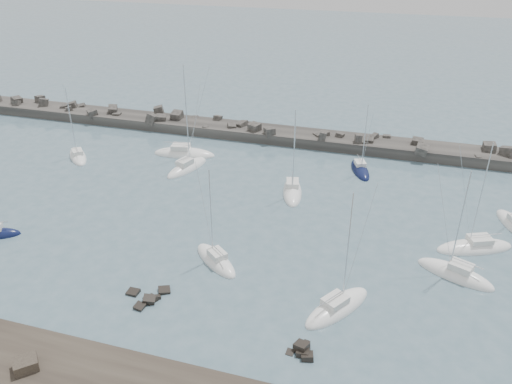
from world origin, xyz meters
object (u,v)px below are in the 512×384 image
sailboat_6 (292,192)px  sailboat_11 (474,248)px  sailboat_8 (360,170)px  sailboat_1 (78,157)px  sailboat_5 (216,261)px  sailboat_7 (337,308)px  sailboat_4 (184,154)px  sailboat_9 (455,275)px  sailboat_3 (187,168)px

sailboat_6 → sailboat_11: 25.47m
sailboat_8 → sailboat_1: bearing=-169.9°
sailboat_5 → sailboat_7: (14.66, -4.09, -0.01)m
sailboat_4 → sailboat_9: (42.49, -22.11, 0.01)m
sailboat_7 → sailboat_8: 33.57m
sailboat_1 → sailboat_9: bearing=-15.2°
sailboat_4 → sailboat_8: sailboat_4 is taller
sailboat_11 → sailboat_7: bearing=-132.6°
sailboat_8 → sailboat_11: bearing=-49.2°
sailboat_3 → sailboat_9: bearing=-23.2°
sailboat_8 → sailboat_9: sailboat_9 is taller
sailboat_5 → sailboat_1: bearing=147.1°
sailboat_1 → sailboat_11: (61.76, -9.83, 0.00)m
sailboat_5 → sailboat_6: sailboat_6 is taller
sailboat_1 → sailboat_9: sailboat_9 is taller
sailboat_9 → sailboat_4: bearing=152.5°
sailboat_3 → sailboat_8: bearing=15.2°
sailboat_3 → sailboat_4: (-2.73, 5.04, -0.00)m
sailboat_6 → sailboat_8: 13.48m
sailboat_3 → sailboat_9: 43.27m
sailboat_5 → sailboat_6: size_ratio=0.90×
sailboat_3 → sailboat_6: size_ratio=1.01×
sailboat_4 → sailboat_11: sailboat_4 is taller
sailboat_4 → sailboat_6: 22.26m
sailboat_5 → sailboat_8: bearing=65.6°
sailboat_5 → sailboat_9: (26.43, 5.15, 0.01)m
sailboat_6 → sailboat_7: (10.00, -23.23, -0.01)m
sailboat_1 → sailboat_11: size_ratio=0.85×
sailboat_8 → sailboat_7: bearing=-87.7°
sailboat_3 → sailboat_11: 43.62m
sailboat_4 → sailboat_5: size_ratio=1.33×
sailboat_6 → sailboat_11: size_ratio=0.94×
sailboat_1 → sailboat_9: size_ratio=0.92×
sailboat_1 → sailboat_5: bearing=-32.9°
sailboat_5 → sailboat_11: sailboat_11 is taller
sailboat_5 → sailboat_3: bearing=121.0°
sailboat_1 → sailboat_6: 37.56m
sailboat_4 → sailboat_11: (44.99, -15.85, -0.02)m
sailboat_1 → sailboat_6: (37.50, -2.10, 0.02)m
sailboat_4 → sailboat_5: 31.64m
sailboat_4 → sailboat_7: sailboat_4 is taller
sailboat_8 → sailboat_3: bearing=-164.8°
sailboat_7 → sailboat_6: bearing=113.3°
sailboat_9 → sailboat_3: bearing=156.8°
sailboat_3 → sailboat_11: size_ratio=0.95×
sailboat_9 → sailboat_1: bearing=164.8°
sailboat_5 → sailboat_9: sailboat_9 is taller
sailboat_8 → sailboat_11: size_ratio=0.81×
sailboat_3 → sailboat_5: (13.33, -22.21, -0.00)m
sailboat_6 → sailboat_11: bearing=-17.7°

